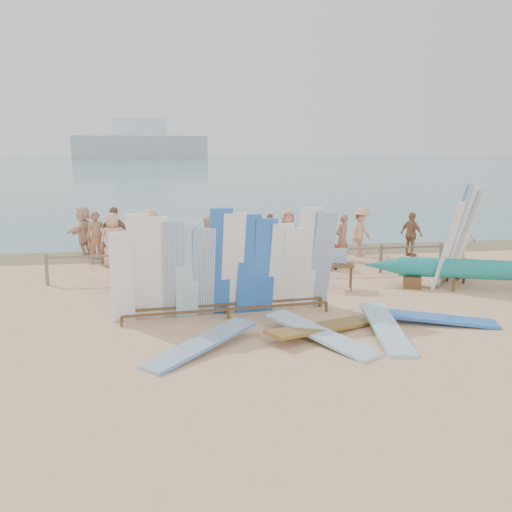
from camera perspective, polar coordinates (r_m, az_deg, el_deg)
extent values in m
plane|color=#DCAC7F|center=(13.57, 1.79, -5.21)|extent=(160.00, 160.00, 0.00)
cube|color=slate|center=(140.86, -8.05, 9.60)|extent=(320.00, 240.00, 0.02)
cube|color=olive|center=(20.49, -1.94, 0.44)|extent=(40.00, 2.60, 0.01)
cube|color=#999EA3|center=(193.02, -12.00, 11.08)|extent=(45.00, 8.00, 8.00)
cube|color=silver|center=(193.15, -12.09, 13.16)|extent=(18.00, 6.00, 6.00)
cube|color=#706354|center=(16.26, -0.15, 0.47)|extent=(12.00, 0.06, 0.06)
cube|color=#706354|center=(16.53, -21.18, -1.36)|extent=(0.08, 0.08, 0.90)
cube|color=#706354|center=(16.22, -14.26, -1.17)|extent=(0.08, 0.08, 0.90)
cube|color=#706354|center=(16.15, -7.18, -0.96)|extent=(0.08, 0.08, 0.90)
cube|color=#706354|center=(16.33, -0.15, -0.74)|extent=(0.08, 0.08, 0.90)
cube|color=#706354|center=(16.74, 6.63, -0.52)|extent=(0.08, 0.08, 0.90)
cube|color=#706354|center=(17.38, 13.00, -0.30)|extent=(0.08, 0.08, 0.90)
cube|color=#706354|center=(18.22, 18.85, -0.09)|extent=(0.08, 0.08, 0.90)
cube|color=brown|center=(12.46, -2.91, -5.62)|extent=(4.76, 0.46, 0.06)
cube|color=brown|center=(12.84, -3.25, -5.11)|extent=(4.76, 0.46, 0.06)
cube|color=white|center=(12.24, -13.91, -2.25)|extent=(0.55, 0.57, 2.11)
cube|color=white|center=(12.20, -12.19, -1.26)|extent=(0.57, 0.77, 2.51)
cube|color=white|center=(12.22, -10.42, -1.38)|extent=(0.56, 0.73, 2.42)
cube|color=silver|center=(12.26, -8.66, -1.52)|extent=(0.56, 0.73, 2.32)
cube|color=#85BBD5|center=(12.30, -7.28, -1.59)|extent=(0.55, 0.56, 2.26)
cube|color=silver|center=(12.36, -5.54, -1.79)|extent=(0.56, 0.69, 2.14)
cube|color=blue|center=(12.37, -3.84, -0.71)|extent=(0.56, 0.71, 2.57)
cube|color=white|center=(12.43, -2.48, -0.90)|extent=(0.57, 0.78, 2.46)
cube|color=blue|center=(12.51, -0.79, -0.93)|extent=(0.55, 0.55, 2.41)
cube|color=blue|center=(12.61, 0.87, -1.07)|extent=(0.55, 0.58, 2.30)
cube|color=white|center=(12.72, 2.50, -1.25)|extent=(0.56, 0.70, 2.18)
cube|color=white|center=(12.82, 3.78, -1.41)|extent=(0.56, 0.72, 2.08)
cube|color=white|center=(12.89, 5.39, -0.33)|extent=(0.55, 0.64, 2.54)
cube|color=silver|center=(13.03, 6.94, -0.52)|extent=(0.56, 0.77, 2.41)
cube|color=brown|center=(16.76, 21.05, -1.84)|extent=(1.52, 1.58, 0.06)
cube|color=brown|center=(16.87, 19.51, -1.65)|extent=(1.52, 1.58, 0.06)
cube|color=white|center=(15.68, 19.58, 0.98)|extent=(0.86, 0.86, 2.45)
cube|color=silver|center=(16.13, 20.11, 2.07)|extent=(0.98, 0.97, 2.92)
cube|color=white|center=(16.62, 20.55, 2.09)|extent=(1.00, 0.99, 2.80)
cube|color=silver|center=(17.11, 20.97, 2.10)|extent=(1.01, 1.00, 2.69)
cube|color=white|center=(17.52, 21.29, 2.08)|extent=(1.02, 1.01, 2.57)
cube|color=brown|center=(15.89, 16.11, -2.58)|extent=(0.62, 0.68, 0.33)
cylinder|color=teal|center=(16.03, 22.10, -1.30)|extent=(3.99, 1.93, 0.55)
cone|color=teal|center=(15.75, 13.19, -0.98)|extent=(1.21, 0.87, 0.51)
cube|color=brown|center=(15.08, 8.63, -0.92)|extent=(1.00, 0.81, 0.05)
cube|color=white|center=(15.03, 8.66, 0.03)|extent=(0.45, 0.14, 0.41)
cube|color=#85BBD5|center=(11.85, 13.47, -8.01)|extent=(0.92, 2.75, 0.30)
cube|color=blue|center=(12.84, 18.25, -6.75)|extent=(2.74, 1.35, 0.24)
cube|color=olive|center=(11.63, 6.90, -8.13)|extent=(2.64, 1.77, 0.29)
cube|color=#85BBD5|center=(11.22, 6.73, -8.87)|extent=(1.88, 2.60, 0.30)
cube|color=silver|center=(10.68, -5.77, -9.90)|extent=(2.35, 2.25, 0.29)
cube|color=#B11512|center=(16.75, -0.90, -0.82)|extent=(0.61, 0.56, 0.05)
cube|color=#B11512|center=(16.94, -0.98, 0.33)|extent=(0.59, 0.20, 0.58)
cube|color=#B11512|center=(17.36, 3.69, -0.37)|extent=(0.77, 0.74, 0.05)
cube|color=#B11512|center=(17.51, 3.21, 0.76)|extent=(0.63, 0.39, 0.60)
cube|color=#B11512|center=(17.76, 7.55, 0.45)|extent=(0.51, 0.78, 0.54)
cube|color=#B11512|center=(17.97, 7.23, 1.71)|extent=(0.46, 0.20, 0.34)
imported|color=beige|center=(18.22, -4.94, 1.63)|extent=(0.84, 0.49, 1.62)
imported|color=#8C6042|center=(18.95, 9.07, 1.93)|extent=(0.68, 0.61, 1.64)
imported|color=tan|center=(18.34, -14.81, 1.65)|extent=(0.90, 0.47, 1.80)
imported|color=#8C6042|center=(18.77, 1.51, 1.98)|extent=(1.04, 0.66, 1.64)
imported|color=#8C6042|center=(19.25, -14.62, 2.23)|extent=(1.20, 0.91, 1.89)
imported|color=tan|center=(18.21, 3.34, 2.03)|extent=(0.93, 0.48, 1.86)
imported|color=tan|center=(19.84, 10.98, 2.50)|extent=(1.19, 1.11, 1.78)
imported|color=#8C6042|center=(20.28, 16.04, 2.20)|extent=(0.76, 1.03, 1.61)
imported|color=tan|center=(18.58, -11.12, 2.02)|extent=(1.15, 1.24, 1.86)
imported|color=#8C6042|center=(18.93, -16.45, 1.85)|extent=(0.67, 0.39, 1.80)
imported|color=tan|center=(20.47, 20.91, 1.93)|extent=(1.09, 0.64, 1.58)
imported|color=beige|center=(20.42, -17.72, 2.48)|extent=(0.98, 1.79, 1.83)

